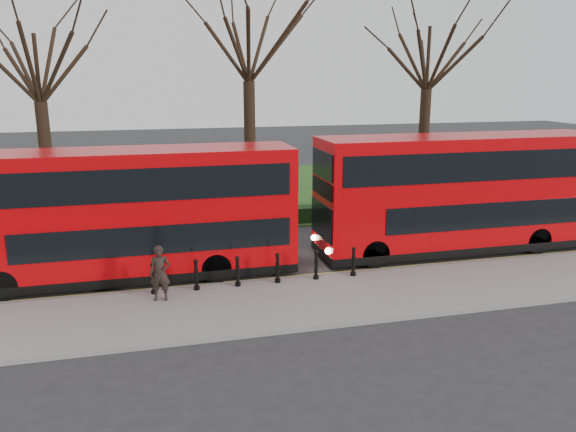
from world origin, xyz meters
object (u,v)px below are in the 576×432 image
object	(u,v)px
bus_rear	(461,194)
bus_lead	(130,215)
pedestrian	(160,273)
bollard_row	(258,270)

from	to	relation	value
bus_rear	bus_lead	bearing A→B (deg)	-179.54
bus_rear	pedestrian	distance (m)	12.53
bollard_row	pedestrian	size ratio (longest dim) A/B	3.96
pedestrian	bollard_row	bearing A→B (deg)	20.87
bollard_row	bus_rear	distance (m)	9.33
bus_lead	pedestrian	distance (m)	3.13
bollard_row	pedestrian	xyz separation A→B (m)	(-3.24, -0.62, 0.39)
bus_lead	bus_rear	xyz separation A→B (m)	(13.01, 0.10, 0.07)
bus_lead	bus_rear	bearing A→B (deg)	0.46
bollard_row	bus_lead	distance (m)	4.91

